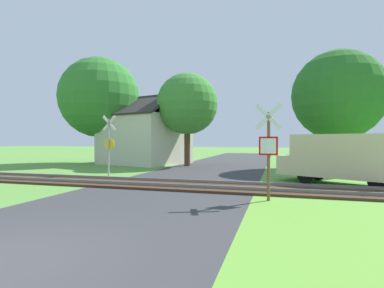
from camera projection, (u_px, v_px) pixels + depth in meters
road_asphalt at (79, 228)px, 6.69m from camera, size 6.86×80.00×0.01m
rail_track at (174, 185)px, 12.80m from camera, size 60.00×2.60×0.22m
stop_sign_near at (268, 147)px, 9.69m from camera, size 0.88×0.17×3.18m
crossing_sign_far at (109, 142)px, 16.58m from camera, size 0.88×0.15×3.35m
house at (145, 138)px, 25.21m from camera, size 7.76×7.51×5.69m
tree_center at (187, 104)px, 22.89m from camera, size 4.68×4.68×7.10m
tree_right at (338, 95)px, 20.29m from camera, size 6.08×6.08×8.06m
tree_left at (100, 98)px, 25.60m from camera, size 6.80×6.80×9.03m
mail_truck at (340, 157)px, 13.34m from camera, size 5.21×3.87×2.24m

